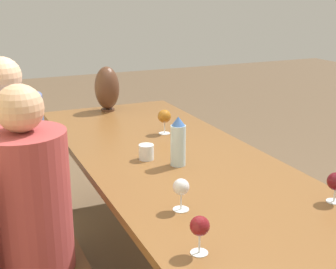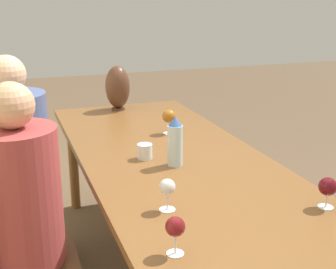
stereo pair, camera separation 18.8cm
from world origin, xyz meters
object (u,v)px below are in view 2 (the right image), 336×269
object	(u,v)px
chair_near	(7,252)
chair_far	(4,190)
vase	(118,87)
person_far	(18,162)
wine_glass_2	(328,187)
person_near	(25,216)
wine_glass_1	(175,228)
wine_glass_3	(169,117)
water_tumbler	(145,151)
wine_glass_4	(167,188)
water_bottle	(175,142)

from	to	relation	value
chair_near	chair_far	xyz separation A→B (m)	(0.70, 0.00, 0.00)
vase	person_far	bearing A→B (deg)	131.53
wine_glass_2	vase	bearing A→B (deg)	12.21
chair_far	person_near	distance (m)	0.72
wine_glass_1	chair_near	distance (m)	0.89
wine_glass_1	chair_near	bearing A→B (deg)	40.94
wine_glass_1	person_far	world-z (taller)	person_far
wine_glass_1	wine_glass_3	distance (m)	1.37
vase	person_near	world-z (taller)	person_near
wine_glass_1	person_near	world-z (taller)	person_near
chair_far	person_far	xyz separation A→B (m)	(-0.00, -0.09, 0.16)
water_tumbler	chair_far	size ratio (longest dim) A/B	0.08
wine_glass_3	person_far	xyz separation A→B (m)	(0.03, 0.89, -0.19)
wine_glass_1	wine_glass_2	world-z (taller)	wine_glass_1
wine_glass_2	wine_glass_4	world-z (taller)	wine_glass_4
water_bottle	wine_glass_4	bearing A→B (deg)	156.14
person_near	person_far	bearing A→B (deg)	-0.13
water_bottle	chair_near	bearing A→B (deg)	100.37
person_near	person_far	world-z (taller)	person_far
water_tumbler	chair_near	xyz separation A→B (m)	(-0.29, 0.72, -0.28)
water_bottle	vase	world-z (taller)	vase
chair_far	person_near	world-z (taller)	person_near
vase	wine_glass_4	bearing A→B (deg)	172.83
water_bottle	person_near	world-z (taller)	person_near
vase	wine_glass_3	xyz separation A→B (m)	(-0.69, -0.15, -0.06)
water_tumbler	chair_far	distance (m)	0.87
wine_glass_1	wine_glass_4	world-z (taller)	wine_glass_1
wine_glass_1	person_far	distance (m)	1.41
water_tumbler	chair_far	xyz separation A→B (m)	(0.41, 0.72, -0.28)
wine_glass_1	chair_near	world-z (taller)	chair_near
water_bottle	chair_far	world-z (taller)	water_bottle
water_bottle	person_near	xyz separation A→B (m)	(-0.15, 0.74, -0.21)
vase	person_near	xyz separation A→B (m)	(-1.36, 0.75, -0.25)
person_near	person_far	xyz separation A→B (m)	(0.70, -0.00, 0.00)
wine_glass_2	water_bottle	bearing A→B (deg)	32.04
wine_glass_4	chair_far	size ratio (longest dim) A/B	0.14
person_near	chair_near	bearing A→B (deg)	90.00
water_bottle	wine_glass_2	xyz separation A→B (m)	(-0.65, -0.41, -0.03)
vase	wine_glass_4	world-z (taller)	vase
person_near	vase	bearing A→B (deg)	-28.75
wine_glass_1	person_far	bearing A→B (deg)	18.76
wine_glass_3	chair_far	distance (m)	1.04
wine_glass_3	wine_glass_2	bearing A→B (deg)	-167.82
water_bottle	chair_near	world-z (taller)	water_bottle
wine_glass_3	chair_far	size ratio (longest dim) A/B	0.15
wine_glass_1	wine_glass_3	world-z (taller)	wine_glass_3
person_far	wine_glass_2	bearing A→B (deg)	-136.35
vase	wine_glass_4	xyz separation A→B (m)	(-1.67, 0.21, -0.07)
wine_glass_2	person_near	distance (m)	1.26
wine_glass_1	wine_glass_3	xyz separation A→B (m)	(1.30, -0.44, 0.01)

